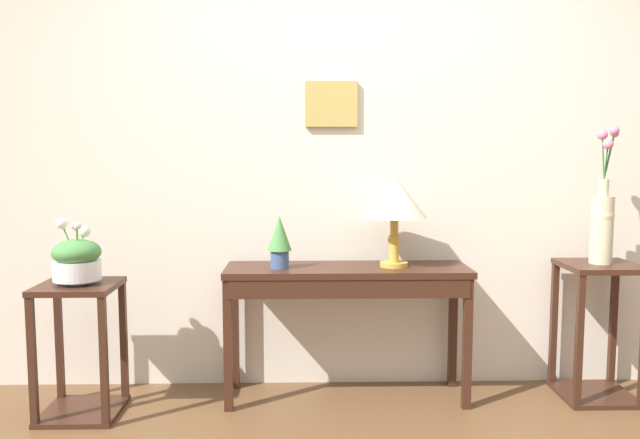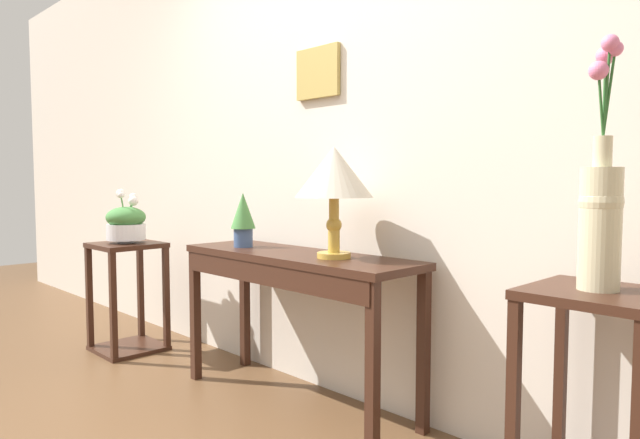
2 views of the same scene
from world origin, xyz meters
name	(u,v)px [view 2 (image 2 of 2)]	position (x,y,z in m)	size (l,w,h in m)	color
back_wall_with_art	(338,122)	(0.00, 1.56, 1.40)	(9.00, 0.13, 2.80)	beige
console_table	(292,274)	(0.00, 1.25, 0.65)	(1.34, 0.40, 0.75)	#381E14
table_lamp	(334,175)	(0.26, 1.27, 1.12)	(0.35, 0.35, 0.50)	gold
potted_plant_on_console	(243,217)	(-0.37, 1.23, 0.91)	(0.13, 0.13, 0.29)	#3D5684
pedestal_stand_left	(128,297)	(-1.41, 1.08, 0.35)	(0.40, 0.40, 0.70)	#381E14
planter_bowl_wide_left	(126,223)	(-1.41, 1.08, 0.83)	(0.25, 0.25, 0.34)	silver
pedestal_stand_right	(594,412)	(1.40, 1.25, 0.38)	(0.40, 0.40, 0.77)	#381E14
flower_vase_tall_right	(601,208)	(1.40, 1.25, 1.02)	(0.13, 0.13, 0.75)	beige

